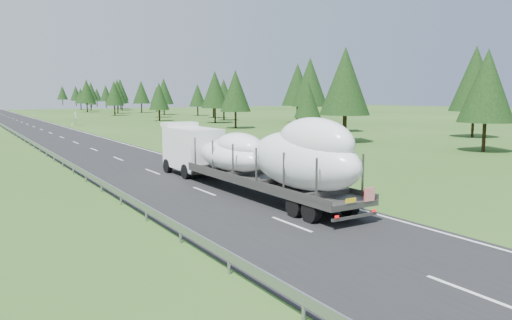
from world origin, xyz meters
TOP-DOWN VIEW (x-y plane):
  - ground at (0.00, 0.00)m, footprint 400.00×400.00m
  - road_surface at (0.00, 100.00)m, footprint 10.00×400.00m
  - marker_posts at (6.50, 155.00)m, footprint 0.13×350.08m
  - highway_sign at (7.20, 80.00)m, footprint 0.08×0.90m
  - tree_line_right at (40.03, 105.91)m, footprint 28.40×315.96m
  - boat_truck at (2.05, 6.73)m, footprint 2.96×20.09m

SIDE VIEW (x-z plane):
  - ground at x=0.00m, z-range 0.00..0.00m
  - road_surface at x=0.00m, z-range 0.00..0.02m
  - marker_posts at x=6.50m, z-range 0.04..1.04m
  - highway_sign at x=7.20m, z-range 0.51..3.11m
  - boat_truck at x=2.05m, z-range -0.01..4.68m
  - tree_line_right at x=40.03m, z-range 0.60..13.15m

